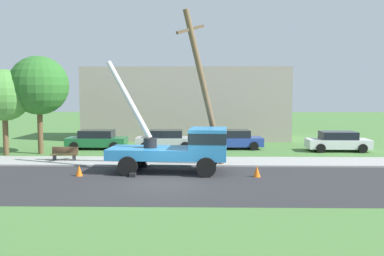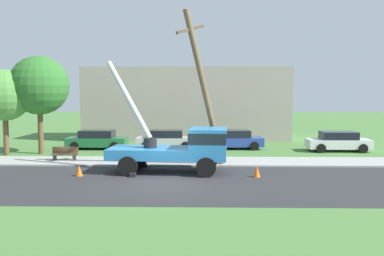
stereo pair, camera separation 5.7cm
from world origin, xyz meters
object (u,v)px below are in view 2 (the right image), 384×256
(roadside_tree_near, at_px, (39,86))
(roadside_tree_far, at_px, (5,95))
(traffic_cone_behind, at_px, (79,170))
(parked_sedan_green, at_px, (97,139))
(utility_truck, at_px, (184,146))
(parked_sedan_silver, at_px, (166,139))
(parked_sedan_white, at_px, (338,141))
(parked_sedan_blue, at_px, (233,139))
(leaning_utility_pole, at_px, (204,88))
(park_bench, at_px, (65,154))
(traffic_cone_ahead, at_px, (257,171))

(roadside_tree_near, distance_m, roadside_tree_far, 2.30)
(traffic_cone_behind, relative_size, parked_sedan_green, 0.13)
(utility_truck, distance_m, parked_sedan_silver, 9.55)
(utility_truck, bearing_deg, parked_sedan_white, 37.81)
(utility_truck, height_order, parked_sedan_silver, utility_truck)
(roadside_tree_near, xyz_separation_m, roadside_tree_far, (-2.10, -0.69, -0.66))
(utility_truck, xyz_separation_m, parked_sedan_blue, (3.29, 9.45, -0.70))
(leaning_utility_pole, xyz_separation_m, roadside_tree_near, (-11.22, 5.24, 0.21))
(leaning_utility_pole, distance_m, parked_sedan_white, 12.50)
(utility_truck, relative_size, traffic_cone_behind, 12.04)
(traffic_cone_behind, height_order, roadside_tree_near, roadside_tree_near)
(roadside_tree_near, relative_size, roadside_tree_far, 1.16)
(parked_sedan_green, relative_size, roadside_tree_near, 0.66)
(parked_sedan_green, distance_m, park_bench, 5.88)
(utility_truck, relative_size, parked_sedan_green, 1.53)
(leaning_utility_pole, bearing_deg, parked_sedan_silver, 109.32)
(parked_sedan_blue, distance_m, roadside_tree_near, 14.28)
(utility_truck, relative_size, roadside_tree_far, 1.17)
(parked_sedan_white, distance_m, roadside_tree_far, 23.38)
(leaning_utility_pole, distance_m, parked_sedan_silver, 9.21)
(traffic_cone_behind, xyz_separation_m, parked_sedan_white, (16.04, 9.45, 0.43))
(roadside_tree_near, height_order, roadside_tree_far, roadside_tree_near)
(traffic_cone_ahead, height_order, parked_sedan_silver, parked_sedan_silver)
(traffic_cone_ahead, relative_size, parked_sedan_blue, 0.12)
(leaning_utility_pole, xyz_separation_m, park_bench, (-8.49, 1.89, -4.01))
(utility_truck, xyz_separation_m, traffic_cone_ahead, (3.72, -1.14, -1.13))
(roadside_tree_far, bearing_deg, traffic_cone_behind, -45.40)
(parked_sedan_green, bearing_deg, roadside_tree_near, -142.76)
(parked_sedan_blue, xyz_separation_m, roadside_tree_far, (-15.53, -3.45, 3.31))
(utility_truck, distance_m, roadside_tree_far, 13.88)
(traffic_cone_ahead, xyz_separation_m, parked_sedan_white, (7.06, 9.50, 0.43))
(parked_sedan_silver, relative_size, park_bench, 2.77)
(traffic_cone_behind, relative_size, roadside_tree_near, 0.08)
(parked_sedan_green, distance_m, parked_sedan_white, 17.65)
(utility_truck, xyz_separation_m, parked_sedan_silver, (-1.71, 9.37, -0.70))
(utility_truck, distance_m, traffic_cone_ahead, 4.05)
(parked_sedan_green, bearing_deg, leaning_utility_pole, -44.32)
(roadside_tree_far, bearing_deg, roadside_tree_near, 18.12)
(parked_sedan_silver, relative_size, parked_sedan_white, 1.00)
(parked_sedan_white, height_order, park_bench, parked_sedan_white)
(parked_sedan_green, distance_m, roadside_tree_far, 7.08)
(traffic_cone_behind, relative_size, parked_sedan_silver, 0.13)
(park_bench, relative_size, roadside_tree_near, 0.24)
(parked_sedan_silver, xyz_separation_m, parked_sedan_blue, (5.00, 0.07, 0.00))
(utility_truck, xyz_separation_m, parked_sedan_green, (-6.85, 9.18, -0.70))
(traffic_cone_behind, height_order, park_bench, park_bench)
(traffic_cone_behind, xyz_separation_m, parked_sedan_green, (-1.60, 10.27, 0.43))
(parked_sedan_silver, bearing_deg, parked_sedan_green, -177.87)
(parked_sedan_silver, relative_size, roadside_tree_far, 0.77)
(traffic_cone_ahead, bearing_deg, roadside_tree_near, 150.56)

